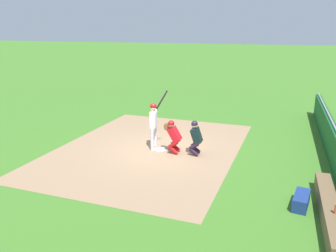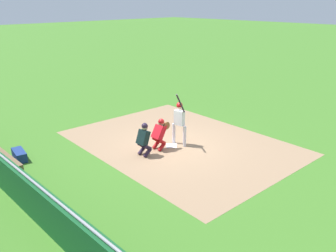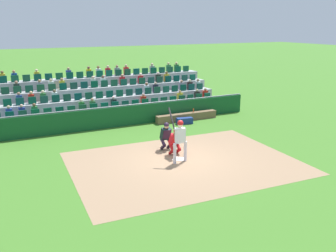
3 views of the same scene
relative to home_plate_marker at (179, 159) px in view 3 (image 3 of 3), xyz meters
name	(u,v)px [view 3 (image 3 of 3)]	position (x,y,z in m)	size (l,w,h in m)	color
ground_plane	(179,159)	(0.00, 0.00, -0.02)	(160.00, 160.00, 0.00)	#3C7124
infield_dirt_patch	(184,163)	(0.00, 0.50, -0.01)	(9.03, 6.64, 0.01)	#947456
home_plate_marker	(179,159)	(0.00, 0.00, 0.00)	(0.44, 0.44, 0.02)	white
batter_at_plate	(180,136)	(0.12, 0.32, 1.10)	(0.68, 0.63, 2.25)	silver
catcher_crouching	(175,140)	(-0.11, -0.53, 0.69)	(0.46, 0.71, 1.26)	#AF1416
home_plate_umpire	(166,135)	(-0.07, -1.37, 0.69)	(0.47, 0.46, 1.30)	#26192E
dugout_wall	(128,115)	(0.00, -6.09, 0.55)	(15.40, 0.24, 1.18)	#124C24
dugout_bench	(187,117)	(-3.48, -5.54, 0.20)	(3.88, 0.40, 0.44)	brown
water_bottle_on_bench	(193,110)	(-3.96, -5.58, 0.54)	(0.07, 0.07, 0.23)	#D44D26
equipment_duffel_bag	(185,121)	(-3.00, -4.92, 0.16)	(0.91, 0.36, 0.35)	navy
bleacher_stand	(104,98)	(0.00, -10.49, 0.80)	(14.88, 4.09, 2.79)	#959A9C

